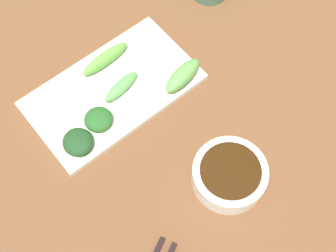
% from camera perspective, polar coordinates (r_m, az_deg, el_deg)
% --- Properties ---
extents(tabletop, '(2.10, 2.10, 0.02)m').
position_cam_1_polar(tabletop, '(0.80, 0.63, -1.45)').
color(tabletop, brown).
rests_on(tabletop, ground).
extents(sauce_bowl, '(0.12, 0.12, 0.04)m').
position_cam_1_polar(sauce_bowl, '(0.74, 7.48, -5.89)').
color(sauce_bowl, white).
rests_on(sauce_bowl, tabletop).
extents(serving_plate, '(0.17, 0.29, 0.01)m').
position_cam_1_polar(serving_plate, '(0.83, -6.71, 4.30)').
color(serving_plate, silver).
rests_on(serving_plate, tabletop).
extents(broccoli_stalk_0, '(0.05, 0.09, 0.03)m').
position_cam_1_polar(broccoli_stalk_0, '(0.81, 1.80, 6.15)').
color(broccoli_stalk_0, '#66A853').
rests_on(broccoli_stalk_0, serving_plate).
extents(broccoli_leafy_1, '(0.06, 0.06, 0.02)m').
position_cam_1_polar(broccoli_leafy_1, '(0.78, -8.48, 0.80)').
color(broccoli_leafy_1, '#265E24').
rests_on(broccoli_leafy_1, serving_plate).
extents(broccoli_stalk_2, '(0.03, 0.10, 0.03)m').
position_cam_1_polar(broccoli_stalk_2, '(0.84, -7.66, 8.12)').
color(broccoli_stalk_2, '#69B348').
rests_on(broccoli_stalk_2, serving_plate).
extents(broccoli_stalk_3, '(0.03, 0.08, 0.02)m').
position_cam_1_polar(broccoli_stalk_3, '(0.81, -5.72, 4.78)').
color(broccoli_stalk_3, '#62AF5B').
rests_on(broccoli_stalk_3, serving_plate).
extents(broccoli_leafy_4, '(0.06, 0.06, 0.02)m').
position_cam_1_polar(broccoli_leafy_4, '(0.77, -10.92, -1.94)').
color(broccoli_leafy_4, '#1F4722').
rests_on(broccoli_leafy_4, serving_plate).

